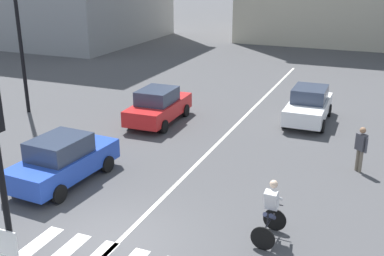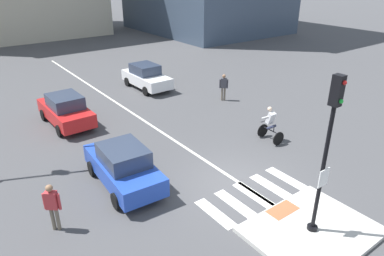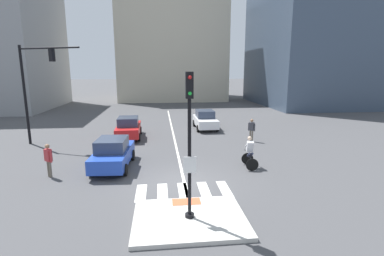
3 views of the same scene
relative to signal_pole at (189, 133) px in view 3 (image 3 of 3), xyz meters
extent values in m
plane|color=#474749|center=(0.00, 3.47, -3.14)|extent=(300.00, 300.00, 0.00)
cube|color=beige|center=(0.00, 0.01, -3.06)|extent=(3.90, 3.04, 0.15)
cube|color=#DB5B38|center=(0.00, 1.18, -2.98)|extent=(1.10, 0.60, 0.01)
cylinder|color=black|center=(0.00, 0.01, -2.93)|extent=(0.32, 0.32, 0.12)
cylinder|color=black|center=(0.00, 0.01, -0.86)|extent=(0.12, 0.12, 4.01)
cube|color=white|center=(0.00, -0.07, -1.06)|extent=(0.44, 0.03, 0.56)
cube|color=black|center=(0.00, 0.01, 1.56)|extent=(0.24, 0.28, 0.84)
sphere|color=red|center=(0.00, -0.15, 1.81)|extent=(0.12, 0.12, 0.12)
sphere|color=green|center=(0.00, -0.15, 1.31)|extent=(0.12, 0.12, 0.12)
cube|color=silver|center=(-1.83, 2.54, -3.13)|extent=(0.44, 1.80, 0.01)
cube|color=silver|center=(-0.91, 2.54, -3.13)|extent=(0.44, 1.80, 0.01)
cube|color=silver|center=(0.00, 2.54, -3.13)|extent=(0.44, 1.80, 0.01)
cube|color=silver|center=(0.91, 2.54, -3.13)|extent=(0.44, 1.80, 0.01)
cube|color=silver|center=(1.83, 2.54, -3.13)|extent=(0.44, 1.80, 0.01)
cube|color=silver|center=(0.12, 13.47, -3.13)|extent=(0.14, 28.00, 0.01)
cylinder|color=black|center=(-10.16, 11.86, 0.26)|extent=(0.18, 0.18, 6.80)
cylinder|color=black|center=(-8.00, 10.93, 3.41)|extent=(4.36, 1.96, 0.11)
cube|color=black|center=(-7.78, 10.83, 2.96)|extent=(0.36, 0.38, 0.80)
sphere|color=gold|center=(-7.71, 10.99, 2.96)|extent=(0.12, 0.12, 0.12)
cube|color=#3D4C60|center=(21.59, 32.52, 7.42)|extent=(14.87, 18.07, 21.12)
cube|color=beige|center=(1.40, 44.40, 5.03)|extent=(17.68, 15.99, 16.34)
cube|color=slate|center=(1.40, 44.40, 13.55)|extent=(18.21, 16.47, 0.70)
cube|color=red|center=(-3.36, 12.93, -2.49)|extent=(1.79, 4.14, 0.70)
cube|color=#2D384C|center=(-3.36, 12.78, -1.82)|extent=(1.52, 1.93, 0.64)
cylinder|color=black|center=(-4.22, 14.18, -2.84)|extent=(0.19, 0.60, 0.60)
cylinder|color=black|center=(-2.56, 14.22, -2.84)|extent=(0.19, 0.60, 0.60)
cylinder|color=black|center=(-4.16, 11.64, -2.84)|extent=(0.19, 0.60, 0.60)
cylinder|color=black|center=(-2.50, 11.68, -2.84)|extent=(0.19, 0.60, 0.60)
cube|color=white|center=(3.06, 15.67, -2.49)|extent=(1.74, 4.12, 0.70)
cube|color=#2D384C|center=(3.06, 15.82, -1.82)|extent=(1.50, 1.91, 0.64)
cylinder|color=black|center=(3.91, 14.41, -2.84)|extent=(0.19, 0.60, 0.60)
cylinder|color=black|center=(2.24, 14.39, -2.84)|extent=(0.19, 0.60, 0.60)
cylinder|color=black|center=(3.88, 16.95, -2.84)|extent=(0.19, 0.60, 0.60)
cylinder|color=black|center=(2.21, 16.93, -2.84)|extent=(0.19, 0.60, 0.60)
cube|color=#2347B7|center=(-3.48, 6.01, -2.49)|extent=(1.93, 4.19, 0.70)
cube|color=#2D384C|center=(-3.49, 5.86, -1.82)|extent=(1.59, 1.98, 0.64)
cylinder|color=black|center=(-4.24, 7.33, -2.84)|extent=(0.21, 0.61, 0.60)
cylinder|color=black|center=(-2.58, 7.23, -2.84)|extent=(0.21, 0.61, 0.60)
cylinder|color=black|center=(-4.38, 4.79, -2.84)|extent=(0.21, 0.61, 0.60)
cylinder|color=black|center=(-2.72, 4.70, -2.84)|extent=(0.21, 0.61, 0.60)
cylinder|color=black|center=(3.83, 5.69, -2.81)|extent=(0.66, 0.08, 0.66)
cylinder|color=black|center=(3.77, 4.65, -2.81)|extent=(0.66, 0.08, 0.66)
cylinder|color=black|center=(3.80, 5.17, -2.59)|extent=(0.11, 0.89, 0.05)
cylinder|color=black|center=(3.79, 4.99, -2.41)|extent=(0.04, 0.04, 0.30)
cylinder|color=black|center=(3.83, 5.64, -2.29)|extent=(0.44, 0.06, 0.04)
cylinder|color=#2D334C|center=(3.72, 5.16, -2.41)|extent=(0.14, 0.40, 0.33)
cylinder|color=#2D334C|center=(3.88, 5.14, -2.41)|extent=(0.14, 0.40, 0.33)
cube|color=silver|center=(3.80, 5.25, -1.98)|extent=(0.36, 0.40, 0.60)
sphere|color=beige|center=(3.81, 5.37, -1.57)|extent=(0.22, 0.22, 0.22)
cylinder|color=silver|center=(3.66, 5.44, -1.98)|extent=(0.11, 0.46, 0.31)
cylinder|color=silver|center=(3.98, 5.42, -1.98)|extent=(0.11, 0.46, 0.31)
cylinder|color=#6B6051|center=(-6.32, 4.89, -2.73)|extent=(0.12, 0.12, 0.82)
cylinder|color=#6B6051|center=(-6.44, 4.99, -2.73)|extent=(0.12, 0.12, 0.82)
cube|color=#B73338|center=(-6.38, 4.94, -2.02)|extent=(0.42, 0.40, 0.60)
cylinder|color=#B73338|center=(-6.20, 4.79, -2.07)|extent=(0.09, 0.09, 0.56)
cylinder|color=#B73338|center=(-6.56, 5.08, -2.07)|extent=(0.09, 0.09, 0.56)
sphere|color=#936B4C|center=(-6.38, 4.94, -1.58)|extent=(0.22, 0.22, 0.22)
cylinder|color=#6B6051|center=(5.63, 10.80, -2.73)|extent=(0.12, 0.12, 0.82)
cylinder|color=#6B6051|center=(5.75, 10.70, -2.73)|extent=(0.12, 0.12, 0.82)
cube|color=#3F3F47|center=(5.69, 10.75, -2.02)|extent=(0.42, 0.40, 0.60)
cylinder|color=#3F3F47|center=(5.52, 10.90, -2.07)|extent=(0.09, 0.09, 0.56)
cylinder|color=#3F3F47|center=(5.87, 10.60, -2.07)|extent=(0.09, 0.09, 0.56)
sphere|color=#936B4C|center=(5.69, 10.75, -1.58)|extent=(0.22, 0.22, 0.22)
camera|label=1|loc=(6.11, -5.71, 3.90)|focal=43.77mm
camera|label=2|loc=(-8.14, -4.69, 4.48)|focal=32.75mm
camera|label=3|loc=(-0.96, -9.12, 2.05)|focal=26.85mm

